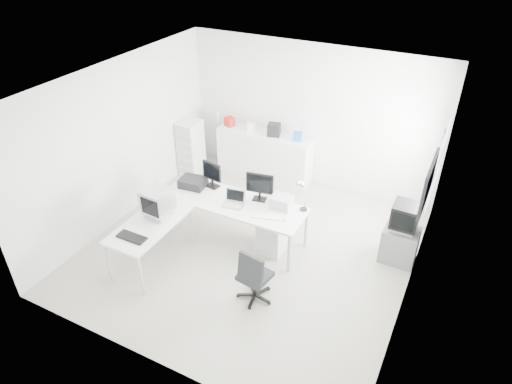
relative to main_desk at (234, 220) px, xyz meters
The scene contains 30 objects.
floor 0.54m from the main_desk, 18.40° to the right, with size 5.00×5.00×0.01m, color beige.
ceiling 2.46m from the main_desk, 18.40° to the right, with size 5.00×5.00×0.01m, color white.
back_wall 2.61m from the main_desk, 81.14° to the left, with size 5.00×0.02×2.80m, color silver.
left_wall 2.37m from the main_desk, behind, with size 0.02×5.00×2.80m, color silver.
right_wall 3.05m from the main_desk, ahead, with size 0.02×5.00×2.80m, color silver.
window 3.28m from the main_desk, 20.70° to the left, with size 0.02×1.20×1.10m, color white, non-canonical shape.
wall_picture 3.22m from the main_desk, ahead, with size 0.04×0.90×0.60m, color black, non-canonical shape.
main_desk is the anchor object (origin of this frame).
side_desk 1.39m from the main_desk, 127.69° to the right, with size 0.70×1.40×0.75m, color silver, non-canonical shape.
drawer_pedestal 0.71m from the main_desk, ahead, with size 0.40×0.50×0.60m, color silver.
inkjet_printer 0.97m from the main_desk, behind, with size 0.43×0.33×0.15m, color black.
lcd_monitor_small 0.86m from the main_desk, 155.56° to the left, with size 0.37×0.21×0.47m, color black, non-canonical shape.
lcd_monitor_large 0.75m from the main_desk, 35.54° to the left, with size 0.45×0.18×0.47m, color black, non-canonical shape.
laptop 0.50m from the main_desk, 63.43° to the right, with size 0.35×0.36×0.23m, color #B7B7BA, non-canonical shape.
white_keyboard 0.77m from the main_desk, 12.99° to the right, with size 0.40×0.12×0.02m, color silver.
white_mouse 1.04m from the main_desk, ahead, with size 0.06×0.06×0.06m, color silver.
laser_printer 0.91m from the main_desk, 16.35° to the left, with size 0.33×0.28×0.19m, color #B1B1B1.
desk_lamp 1.30m from the main_desk, 15.26° to the left, with size 0.17×0.17×0.52m, color silver, non-canonical shape.
crt_monitor 1.35m from the main_desk, 135.00° to the right, with size 0.43×0.43×0.49m, color #B7B7BA, non-canonical shape.
black_keyboard 1.77m from the main_desk, 119.54° to the right, with size 0.45×0.18×0.03m, color black.
office_chair 1.43m from the main_desk, 48.82° to the right, with size 0.53×0.53×0.92m, color #292B2E, non-canonical shape.
tv_cabinet 2.69m from the main_desk, 15.39° to the left, with size 0.54×0.44×0.59m, color slate.
crt_tv 2.72m from the main_desk, 15.39° to the left, with size 0.50×0.48×0.45m, color black, non-canonical shape.
sideboard 2.17m from the main_desk, 102.60° to the left, with size 1.97×0.49×0.98m, color silver.
clutter_box_a 2.57m from the main_desk, 121.03° to the left, with size 0.18×0.16×0.18m, color red.
clutter_box_b 2.36m from the main_desk, 110.07° to the left, with size 0.16×0.14×0.16m, color silver.
clutter_box_c 2.25m from the main_desk, 97.36° to the left, with size 0.24×0.22×0.24m, color black.
clutter_box_d 2.24m from the main_desk, 83.89° to the left, with size 0.16×0.14×0.16m, color #1960B3.
clutter_bottle 2.76m from the main_desk, 126.11° to the left, with size 0.07×0.07×0.22m, color silver.
filing_cabinet 2.49m from the main_desk, 140.35° to the left, with size 0.40×0.48×1.15m, color silver.
Camera 1 is at (2.75, -5.20, 4.87)m, focal length 32.00 mm.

